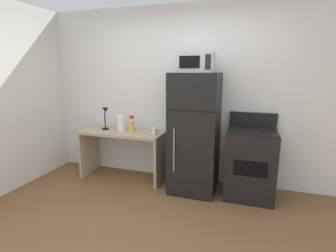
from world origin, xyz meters
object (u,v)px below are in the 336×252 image
Objects in this scene: desk_lamp at (105,115)px; coffee_mug at (154,131)px; microwave at (196,62)px; desk at (123,145)px; spray_bottle at (132,125)px; paper_towel_roll at (121,123)px; oven_range at (250,163)px; refrigerator at (195,133)px.

coffee_mug is at bearing -3.52° from desk_lamp.
coffee_mug is 1.15m from microwave.
spray_bottle is (0.15, 0.03, 0.32)m from desk.
microwave reaches higher than spray_bottle.
desk_lamp is (-0.30, 0.02, 0.46)m from desk.
paper_towel_roll reaches higher than coffee_mug.
spray_bottle is (0.45, 0.01, -0.14)m from desk_lamp.
microwave reaches higher than oven_range.
paper_towel_roll is 0.22× the size of oven_range.
desk is at bearing 179.01° from oven_range.
oven_range reaches higher than coffee_mug.
refrigerator is (1.00, -0.09, -0.03)m from spray_bottle.
coffee_mug is at bearing -8.93° from spray_bottle.
coffee_mug is (0.54, -0.03, 0.26)m from desk.
oven_range is (2.20, -0.05, -0.52)m from desk_lamp.
oven_range is at bearing -0.99° from desk.
desk_lamp reaches higher than oven_range.
desk_lamp reaches higher than spray_bottle.
desk is 1.69m from microwave.
paper_towel_roll is (-0.02, 0.00, 0.34)m from desk.
oven_range is (1.75, -0.06, -0.38)m from spray_bottle.
spray_bottle is 1.79m from oven_range.
paper_towel_roll is 0.57m from coffee_mug.
desk_lamp is at bearing 176.48° from coffee_mug.
desk_lamp is 0.47m from spray_bottle.
paper_towel_roll is at bearing 178.88° from oven_range.
coffee_mug reaches higher than desk.
desk is at bearing -11.70° from paper_towel_roll.
desk_lamp is 0.22× the size of refrigerator.
refrigerator is at bearing -177.60° from oven_range.
microwave reaches higher than desk_lamp.
refrigerator reaches higher than desk.
refrigerator is (1.17, -0.07, -0.05)m from paper_towel_roll.
coffee_mug is 0.09× the size of oven_range.
coffee_mug is 0.21× the size of microwave.
oven_range is at bearing -1.12° from paper_towel_roll.
oven_range is (1.36, -0.00, -0.33)m from coffee_mug.
microwave is (1.00, -0.11, 0.92)m from spray_bottle.
desk is at bearing 176.53° from coffee_mug.
spray_bottle is at bearing 1.20° from desk_lamp.
refrigerator is 0.83m from oven_range.
desk is 0.34m from paper_towel_roll.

